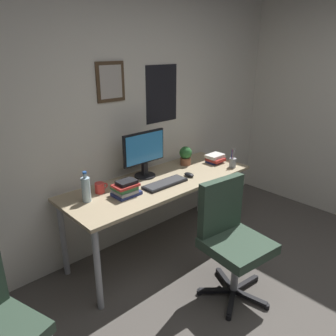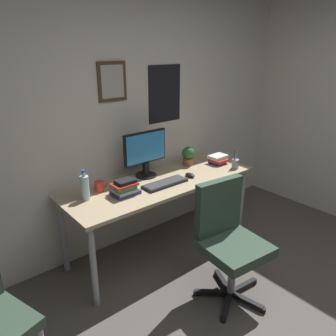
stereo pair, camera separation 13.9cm
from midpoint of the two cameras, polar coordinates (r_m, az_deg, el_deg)
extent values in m
cube|color=silver|center=(3.13, -6.34, 9.24)|extent=(4.40, 0.08, 2.60)
cube|color=#4C3823|center=(2.98, -8.37, 14.67)|extent=(0.28, 0.02, 0.34)
cube|color=beige|center=(2.97, -8.26, 14.66)|extent=(0.22, 0.00, 0.28)
cube|color=black|center=(3.34, 0.63, 12.77)|extent=(0.40, 0.01, 0.56)
cube|color=tan|center=(3.04, 0.10, -2.42)|extent=(1.86, 0.68, 0.03)
cylinder|color=#9EA0A5|center=(2.60, -11.26, -16.61)|extent=(0.05, 0.05, 0.71)
cylinder|color=#9EA0A5|center=(3.61, 13.75, -5.63)|extent=(0.05, 0.05, 0.71)
cylinder|color=#9EA0A5|center=(3.02, -16.51, -11.32)|extent=(0.05, 0.05, 0.71)
cylinder|color=#9EA0A5|center=(3.92, 7.28, -2.99)|extent=(0.05, 0.05, 0.71)
cube|color=#334738|center=(2.63, 12.97, -13.40)|extent=(0.51, 0.51, 0.08)
cube|color=#334738|center=(2.62, 10.29, -6.64)|extent=(0.43, 0.12, 0.45)
cylinder|color=#9EA0A5|center=(2.77, 12.55, -17.70)|extent=(0.07, 0.07, 0.42)
cube|color=black|center=(2.97, 14.29, -19.31)|extent=(0.28, 0.07, 0.03)
cylinder|color=black|center=(3.06, 16.15, -18.43)|extent=(0.04, 0.04, 0.04)
cube|color=black|center=(2.98, 10.98, -18.82)|extent=(0.15, 0.27, 0.03)
cylinder|color=black|center=(3.08, 9.78, -17.50)|extent=(0.04, 0.04, 0.04)
cube|color=black|center=(2.86, 9.32, -20.55)|extent=(0.23, 0.22, 0.03)
cylinder|color=black|center=(2.86, 6.32, -20.83)|extent=(0.04, 0.04, 0.04)
cube|color=black|center=(2.78, 11.78, -22.27)|extent=(0.26, 0.17, 0.03)
cylinder|color=black|center=(2.69, 11.21, -24.46)|extent=(0.04, 0.04, 0.04)
cube|color=black|center=(2.84, 14.96, -21.40)|extent=(0.10, 0.28, 0.03)
cylinder|color=black|center=(2.82, 17.72, -22.56)|extent=(0.04, 0.04, 0.04)
cylinder|color=#9EA0A5|center=(2.53, -24.62, -23.92)|extent=(0.05, 0.05, 0.41)
cylinder|color=black|center=(3.13, -2.59, -1.27)|extent=(0.20, 0.20, 0.01)
cube|color=black|center=(3.11, -2.61, -0.11)|extent=(0.05, 0.04, 0.12)
cube|color=black|center=(3.05, -2.73, 3.62)|extent=(0.46, 0.02, 0.30)
cube|color=#338CD8|center=(3.03, -2.51, 3.54)|extent=(0.43, 0.00, 0.27)
cube|color=black|center=(2.94, 0.84, -2.72)|extent=(0.43, 0.15, 0.02)
cube|color=#38383A|center=(2.93, 0.84, -2.49)|extent=(0.41, 0.13, 0.00)
ellipsoid|color=black|center=(3.12, 5.11, -1.25)|extent=(0.06, 0.11, 0.04)
cylinder|color=silver|center=(2.69, -12.84, -3.42)|extent=(0.07, 0.07, 0.20)
cylinder|color=silver|center=(2.65, -13.04, -1.04)|extent=(0.03, 0.03, 0.04)
cylinder|color=#2659B2|center=(2.64, -13.08, -0.54)|extent=(0.03, 0.03, 0.01)
cylinder|color=red|center=(2.84, -10.50, -3.19)|extent=(0.08, 0.08, 0.09)
torus|color=red|center=(2.86, -9.59, -2.84)|extent=(0.05, 0.01, 0.05)
cylinder|color=brown|center=(3.43, 4.66, 1.14)|extent=(0.11, 0.11, 0.07)
sphere|color=#2D6B33|center=(3.40, 4.70, 2.62)|extent=(0.13, 0.13, 0.13)
ellipsoid|color=#287A38|center=(3.39, 4.03, 2.81)|extent=(0.07, 0.08, 0.02)
ellipsoid|color=#287A38|center=(3.43, 4.78, 3.03)|extent=(0.07, 0.08, 0.02)
ellipsoid|color=#287A38|center=(3.36, 4.75, 2.45)|extent=(0.08, 0.07, 0.02)
cylinder|color=#9EA0A5|center=(3.40, 12.79, 0.69)|extent=(0.07, 0.07, 0.09)
cylinder|color=#263FBF|center=(3.37, 12.67, 1.92)|extent=(0.01, 0.01, 0.13)
cylinder|color=red|center=(3.37, 12.70, 1.92)|extent=(0.01, 0.01, 0.13)
cylinder|color=black|center=(3.37, 12.65, 1.95)|extent=(0.01, 0.01, 0.13)
cylinder|color=#9EA0A5|center=(3.38, 13.00, 2.04)|extent=(0.01, 0.03, 0.14)
cylinder|color=#9EA0A5|center=(3.37, 12.84, 1.99)|extent=(0.01, 0.02, 0.14)
cube|color=navy|center=(2.76, -6.02, -4.28)|extent=(0.22, 0.16, 0.03)
cube|color=gray|center=(2.74, -6.28, -3.91)|extent=(0.17, 0.16, 0.02)
cube|color=#33723F|center=(2.74, -6.39, -3.25)|extent=(0.17, 0.17, 0.03)
cube|color=#B22D28|center=(2.72, -6.18, -2.87)|extent=(0.20, 0.15, 0.02)
cube|color=black|center=(2.71, -5.99, -2.35)|extent=(0.16, 0.11, 0.03)
cube|color=navy|center=(3.52, 9.66, 0.97)|extent=(0.15, 0.12, 0.02)
cube|color=#B22D28|center=(3.50, 9.93, 1.34)|extent=(0.17, 0.15, 0.03)
cube|color=silver|center=(3.51, 9.83, 1.94)|extent=(0.19, 0.14, 0.03)
camera|label=1|loc=(0.07, -88.63, 0.51)|focal=35.02mm
camera|label=2|loc=(0.07, 91.37, -0.51)|focal=35.02mm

